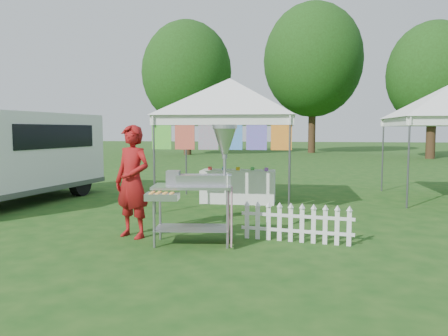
# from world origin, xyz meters

# --- Properties ---
(ground) EXTENTS (120.00, 120.00, 0.00)m
(ground) POSITION_xyz_m (0.00, 0.00, 0.00)
(ground) COLOR #174614
(ground) RESTS_ON ground
(canopy_main) EXTENTS (4.24, 4.24, 3.45)m
(canopy_main) POSITION_xyz_m (0.00, 3.49, 2.99)
(canopy_main) COLOR #59595E
(canopy_main) RESTS_ON ground
(tree_left) EXTENTS (6.40, 6.40, 9.53)m
(tree_left) POSITION_xyz_m (-6.00, 24.00, 5.83)
(tree_left) COLOR #312311
(tree_left) RESTS_ON ground
(tree_mid) EXTENTS (7.60, 7.60, 11.52)m
(tree_mid) POSITION_xyz_m (3.00, 28.00, 7.14)
(tree_mid) COLOR #312311
(tree_mid) RESTS_ON ground
(tree_right) EXTENTS (5.60, 5.60, 8.42)m
(tree_right) POSITION_xyz_m (10.00, 22.00, 5.18)
(tree_right) COLOR #312311
(tree_right) RESTS_ON ground
(donut_cart) EXTENTS (1.35, 1.06, 1.87)m
(donut_cart) POSITION_xyz_m (0.13, -0.20, 1.10)
(donut_cart) COLOR gray
(donut_cart) RESTS_ON ground
(vendor) EXTENTS (0.80, 0.67, 1.87)m
(vendor) POSITION_xyz_m (-1.14, 0.06, 0.94)
(vendor) COLOR maroon
(vendor) RESTS_ON ground
(cargo_van) EXTENTS (2.88, 5.56, 2.21)m
(cargo_van) POSITION_xyz_m (-5.34, 2.83, 1.19)
(cargo_van) COLOR white
(cargo_van) RESTS_ON ground
(picket_fence) EXTENTS (1.78, 0.30, 0.56)m
(picket_fence) POSITION_xyz_m (1.55, 0.13, 0.29)
(picket_fence) COLOR white
(picket_fence) RESTS_ON ground
(display_table) EXTENTS (1.80, 0.70, 0.80)m
(display_table) POSITION_xyz_m (0.16, 3.79, 0.40)
(display_table) COLOR white
(display_table) RESTS_ON ground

